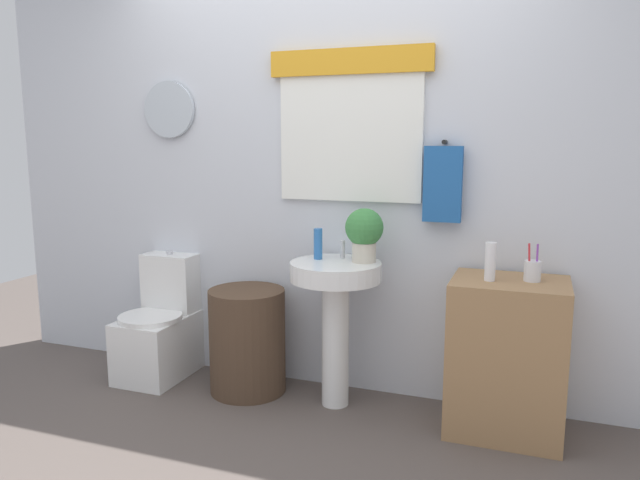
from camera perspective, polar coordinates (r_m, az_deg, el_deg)
name	(u,v)px	position (r m, az deg, el deg)	size (l,w,h in m)	color
ground_plane	(240,478)	(2.84, -7.61, -21.49)	(8.00, 8.00, 0.00)	#564C47
back_wall	(328,167)	(3.49, 0.77, 6.99)	(4.40, 0.18, 2.60)	silver
toilet	(161,330)	(3.91, -14.93, -8.27)	(0.38, 0.51, 0.77)	white
laundry_hamper	(247,341)	(3.56, -6.92, -9.48)	(0.44, 0.44, 0.61)	#4C3828
pedestal_sink	(336,300)	(3.27, 1.49, -5.71)	(0.50, 0.50, 0.81)	white
faucet	(343,249)	(3.33, 2.17, -0.89)	(0.03, 0.03, 0.10)	silver
wooden_cabinet	(507,357)	(3.18, 17.33, -10.56)	(0.56, 0.44, 0.78)	#9E754C
soap_bottle	(318,244)	(3.30, -0.19, -0.36)	(0.05, 0.05, 0.17)	#2D6BB7
potted_plant	(364,232)	(3.21, 4.23, 0.80)	(0.21, 0.21, 0.29)	beige
lotion_bottle	(490,262)	(3.02, 15.90, -1.99)	(0.05, 0.05, 0.19)	white
toothbrush_cup	(533,271)	(3.08, 19.56, -2.75)	(0.08, 0.08, 0.19)	silver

